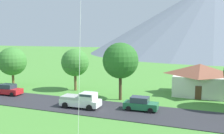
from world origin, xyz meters
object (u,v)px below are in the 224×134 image
Objects in this scene: tree_near_left at (120,61)px; parked_car_red_west_end at (9,90)px; house_left_center at (200,79)px; tree_center at (75,63)px; pickup_truck_white_east_side at (82,100)px; tree_left_of_center at (12,61)px; parked_car_green_mid_east at (141,104)px.

tree_near_left is 18.44m from parked_car_red_west_end.
house_left_center is 20.54m from tree_center.
parked_car_red_west_end is at bearing 171.10° from pickup_truck_white_east_side.
house_left_center is 13.48m from tree_near_left.
parked_car_red_west_end is at bearing -139.17° from tree_center.
pickup_truck_white_east_side reaches higher than parked_car_red_west_end.
pickup_truck_white_east_side is at bearing -118.80° from tree_near_left.
tree_left_of_center is 1.01× the size of tree_center.
pickup_truck_white_east_side reaches higher than parked_car_green_mid_east.
tree_near_left is 1.15× the size of tree_left_of_center.
tree_center is at bearing -167.55° from house_left_center.
house_left_center is 1.14× the size of tree_left_of_center.
tree_near_left is 1.95× the size of parked_car_green_mid_east.
tree_center reaches higher than house_left_center.
parked_car_green_mid_east is at bearing -45.33° from tree_near_left.
tree_near_left is 21.99m from tree_left_of_center.
house_left_center is 19.42m from pickup_truck_white_east_side.
pickup_truck_white_east_side is at bearing -135.47° from house_left_center.
house_left_center is 1.16× the size of tree_center.
pickup_truck_white_east_side is (14.18, -2.22, 0.19)m from parked_car_red_west_end.
tree_left_of_center is 12.55m from tree_center.
house_left_center is 1.58× the size of pickup_truck_white_east_side.
tree_center reaches higher than pickup_truck_white_east_side.
tree_center is 11.66m from pickup_truck_white_east_side.
parked_car_red_west_end is at bearing -157.91° from house_left_center.
tree_center is 1.68× the size of parked_car_red_west_end.
house_left_center is 0.99× the size of tree_near_left.
tree_left_of_center is at bearing 166.16° from parked_car_green_mid_east.
house_left_center is 13.65m from parked_car_green_mid_east.
tree_near_left reaches higher than pickup_truck_white_east_side.
parked_car_green_mid_east is (26.04, -6.41, -3.79)m from tree_left_of_center.
parked_car_green_mid_east is (21.59, -0.59, 0.00)m from parked_car_red_west_end.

